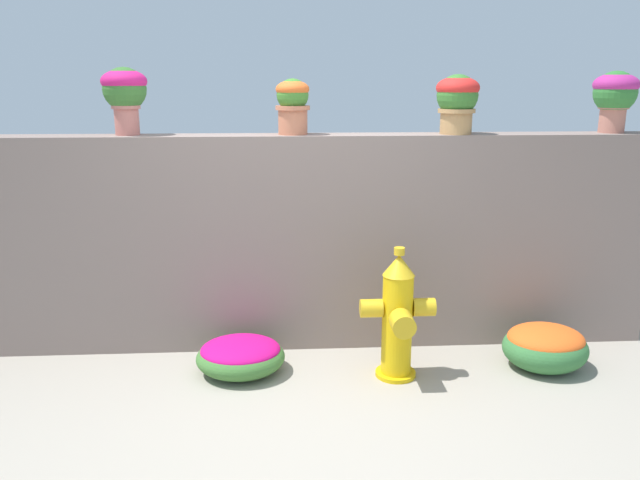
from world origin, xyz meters
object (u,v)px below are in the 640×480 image
object	(u,v)px
potted_plant_1	(125,91)
potted_plant_3	(457,98)
flower_bush_left	(545,345)
potted_plant_4	(615,94)
fire_hydrant	(398,318)
potted_plant_2	(293,102)
flower_bush_right	(241,355)

from	to	relation	value
potted_plant_1	potted_plant_3	xyz separation A→B (m)	(2.42, -0.07, -0.06)
potted_plant_3	flower_bush_left	distance (m)	1.92
potted_plant_4	fire_hydrant	xyz separation A→B (m)	(-1.73, -0.67, -1.50)
fire_hydrant	flower_bush_left	world-z (taller)	fire_hydrant
potted_plant_1	flower_bush_left	bearing A→B (deg)	-11.40
potted_plant_2	flower_bush_right	bearing A→B (deg)	-127.22
potted_plant_1	flower_bush_left	xyz separation A→B (m)	(3.02, -0.61, -1.80)
flower_bush_left	fire_hydrant	bearing A→B (deg)	-175.82
potted_plant_1	flower_bush_right	bearing A→B (deg)	-34.66
potted_plant_4	flower_bush_left	size ratio (longest dim) A/B	0.75
potted_plant_1	potted_plant_4	bearing A→B (deg)	-0.28
potted_plant_2	fire_hydrant	size ratio (longest dim) A/B	0.43
potted_plant_2	flower_bush_left	bearing A→B (deg)	-17.70
potted_plant_2	potted_plant_4	size ratio (longest dim) A/B	0.88
potted_plant_2	flower_bush_left	size ratio (longest dim) A/B	0.66
potted_plant_1	fire_hydrant	size ratio (longest dim) A/B	0.51
flower_bush_left	potted_plant_3	bearing A→B (deg)	137.83
flower_bush_right	fire_hydrant	bearing A→B (deg)	-6.71
potted_plant_4	flower_bush_right	size ratio (longest dim) A/B	0.72
potted_plant_3	fire_hydrant	bearing A→B (deg)	-129.41
flower_bush_left	flower_bush_right	distance (m)	2.21
potted_plant_1	flower_bush_left	world-z (taller)	potted_plant_1
potted_plant_1	potted_plant_2	bearing A→B (deg)	-1.49
potted_plant_2	flower_bush_left	distance (m)	2.56
potted_plant_3	flower_bush_left	size ratio (longest dim) A/B	0.71
potted_plant_1	flower_bush_right	xyz separation A→B (m)	(0.81, -0.56, -1.84)
potted_plant_3	flower_bush_left	xyz separation A→B (m)	(0.60, -0.54, -1.74)
potted_plant_3	flower_bush_right	distance (m)	2.45
potted_plant_4	flower_bush_left	world-z (taller)	potted_plant_4
flower_bush_right	potted_plant_4	bearing A→B (deg)	10.84
potted_plant_1	potted_plant_2	distance (m)	1.22
potted_plant_1	potted_plant_3	distance (m)	2.43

